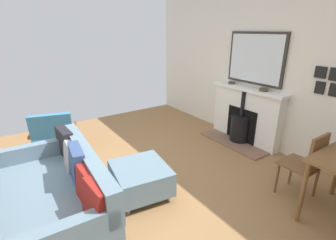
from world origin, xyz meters
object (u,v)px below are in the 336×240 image
Objects in this scene: mantel_bowl_near at (232,83)px; mantel_bowl_far at (264,90)px; sofa at (58,195)px; ottoman at (141,177)px; fireplace at (244,118)px; armchair_accent at (54,132)px; dining_chair_near_fireplace at (308,162)px.

mantel_bowl_far reaches higher than mantel_bowl_near.
sofa is at bearing 0.12° from mantel_bowl_far.
fireplace is at bearing -171.66° from ottoman.
armchair_accent is (3.01, -1.30, -0.01)m from fireplace.
mantel_bowl_far is 0.19× the size of ottoman.
mantel_bowl_far is at bearing -179.88° from sofa.
dining_chair_near_fireplace is at bearing 68.01° from mantel_bowl_near.
ottoman is at bearing 8.34° from fireplace.
mantel_bowl_near is at bearing -93.04° from fireplace.
mantel_bowl_near is 0.07× the size of sofa.
ottoman is at bearing -36.95° from dining_chair_near_fireplace.
dining_chair_near_fireplace is (-2.53, 1.22, 0.15)m from sofa.
sofa is at bearing -25.84° from dining_chair_near_fireplace.
sofa is 1.64m from armchair_accent.
ottoman is 0.90× the size of dining_chair_near_fireplace.
fireplace is 0.66m from mantel_bowl_far.
mantel_bowl_far is 0.08× the size of sofa.
sofa is 2.01× the size of dining_chair_near_fireplace.
fireplace is 2.38m from ottoman.
dining_chair_near_fireplace is (0.78, 1.23, -0.52)m from mantel_bowl_far.
mantel_bowl_near reaches higher than fireplace.
fireplace is at bearing -116.24° from dining_chair_near_fireplace.
mantel_bowl_near is at bearing 163.29° from armchair_accent.
mantel_bowl_near reaches higher than sofa.
dining_chair_near_fireplace reaches higher than armchair_accent.
fireplace is 0.70m from mantel_bowl_near.
mantel_bowl_near is 0.88× the size of mantel_bowl_far.
dining_chair_near_fireplace is at bearing 154.16° from sofa.
fireplace is 0.83× the size of sofa.
armchair_accent reaches higher than ottoman.
fireplace is at bearing 156.63° from armchair_accent.
armchair_accent is (0.66, -1.64, 0.20)m from ottoman.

